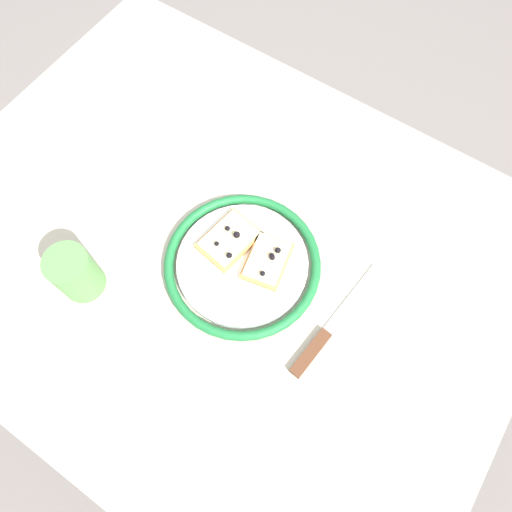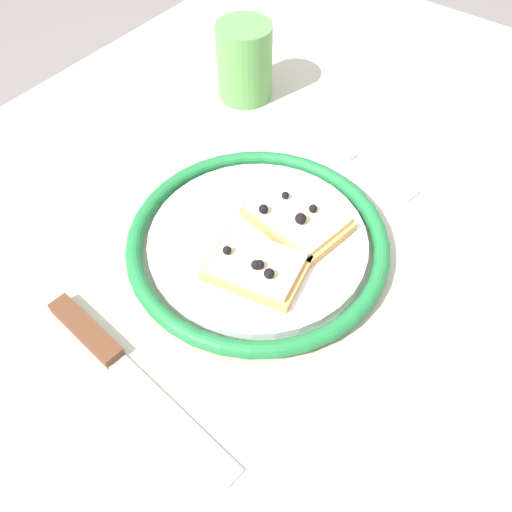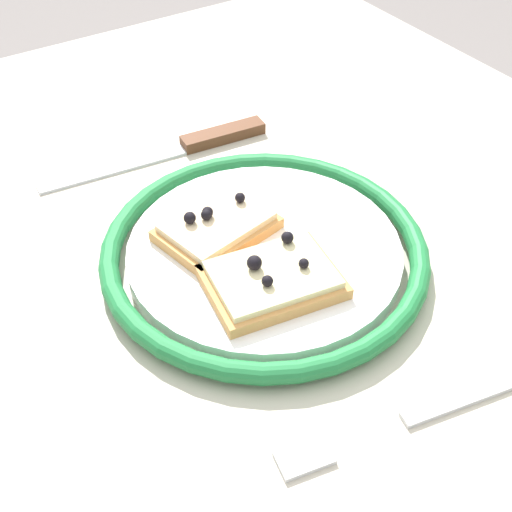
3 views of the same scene
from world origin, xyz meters
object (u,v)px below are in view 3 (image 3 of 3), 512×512
(dining_table, at_px, (294,367))
(knife, at_px, (194,144))
(fork, at_px, (412,417))
(pizza_slice_near, at_px, (272,279))
(plate, at_px, (264,251))
(pizza_slice_far, at_px, (217,226))

(dining_table, distance_m, knife, 0.26)
(knife, height_order, fork, knife)
(pizza_slice_near, bearing_deg, fork, -172.69)
(pizza_slice_near, distance_m, fork, 0.15)
(pizza_slice_near, height_order, fork, pizza_slice_near)
(plate, bearing_deg, knife, -10.30)
(dining_table, height_order, fork, fork)
(pizza_slice_near, height_order, knife, pizza_slice_near)
(dining_table, bearing_deg, knife, -9.28)
(fork, bearing_deg, knife, -5.46)
(pizza_slice_near, relative_size, fork, 0.55)
(pizza_slice_far, relative_size, fork, 0.52)
(fork, bearing_deg, pizza_slice_far, 5.94)
(dining_table, xyz_separation_m, pizza_slice_near, (0.02, 0.01, 0.10))
(dining_table, relative_size, fork, 5.45)
(dining_table, bearing_deg, pizza_slice_far, 11.43)
(dining_table, relative_size, plate, 4.00)
(pizza_slice_far, bearing_deg, pizza_slice_near, -176.60)
(dining_table, bearing_deg, pizza_slice_near, 42.39)
(dining_table, xyz_separation_m, fork, (-0.13, -0.00, 0.08))
(dining_table, height_order, knife, knife)
(plate, bearing_deg, dining_table, 173.98)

